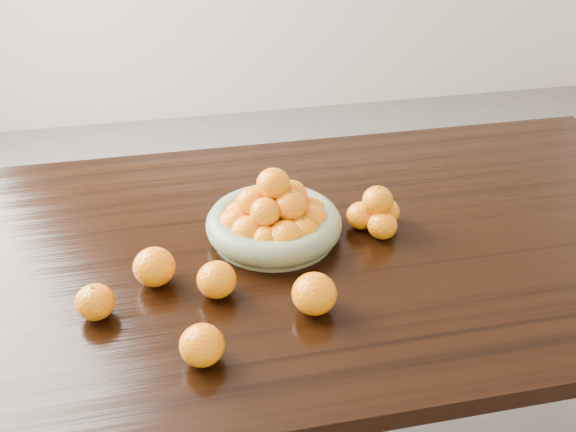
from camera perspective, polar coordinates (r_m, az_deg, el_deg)
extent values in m
cube|color=black|center=(1.42, 0.40, -2.93)|extent=(2.00, 1.00, 0.04)
cube|color=black|center=(2.29, 21.30, -1.64)|extent=(0.08, 0.08, 0.71)
cylinder|color=gray|center=(1.42, -1.24, -1.59)|extent=(0.27, 0.27, 0.01)
torus|color=gray|center=(1.41, -1.25, -0.63)|extent=(0.30, 0.30, 0.06)
ellipsoid|color=orange|center=(1.43, 1.93, 0.40)|extent=(0.07, 0.07, 0.07)
ellipsoid|color=orange|center=(1.45, 0.97, 0.88)|extent=(0.07, 0.07, 0.06)
ellipsoid|color=orange|center=(1.47, -0.54, 1.32)|extent=(0.07, 0.07, 0.06)
ellipsoid|color=orange|center=(1.47, -1.94, 1.19)|extent=(0.07, 0.07, 0.06)
ellipsoid|color=orange|center=(1.45, -3.60, 0.80)|extent=(0.07, 0.07, 0.06)
ellipsoid|color=orange|center=(1.42, -4.33, 0.09)|extent=(0.07, 0.07, 0.06)
ellipsoid|color=orange|center=(1.38, -4.63, -0.70)|extent=(0.08, 0.08, 0.07)
ellipsoid|color=orange|center=(1.36, -3.61, -1.42)|extent=(0.07, 0.07, 0.07)
ellipsoid|color=orange|center=(1.34, -1.97, -2.13)|extent=(0.07, 0.07, 0.06)
ellipsoid|color=orange|center=(1.34, -0.18, -1.88)|extent=(0.08, 0.08, 0.07)
ellipsoid|color=orange|center=(1.35, 1.32, -1.46)|extent=(0.07, 0.07, 0.07)
ellipsoid|color=orange|center=(1.39, 2.05, -0.43)|extent=(0.08, 0.08, 0.07)
ellipsoid|color=orange|center=(1.40, -1.04, -0.32)|extent=(0.07, 0.07, 0.07)
ellipsoid|color=orange|center=(1.40, 0.27, 1.85)|extent=(0.07, 0.07, 0.07)
ellipsoid|color=orange|center=(1.41, -1.72, 2.13)|extent=(0.07, 0.07, 0.06)
ellipsoid|color=orange|center=(1.38, -3.22, 1.25)|extent=(0.07, 0.07, 0.06)
ellipsoid|color=orange|center=(1.34, -2.02, 0.37)|extent=(0.07, 0.07, 0.06)
ellipsoid|color=orange|center=(1.36, 0.21, 0.95)|extent=(0.07, 0.07, 0.07)
ellipsoid|color=orange|center=(1.36, -1.32, 2.89)|extent=(0.07, 0.07, 0.07)
ellipsoid|color=orange|center=(1.42, 8.39, -0.81)|extent=(0.07, 0.07, 0.06)
ellipsoid|color=orange|center=(1.47, 8.63, 0.40)|extent=(0.07, 0.07, 0.06)
ellipsoid|color=orange|center=(1.45, 6.51, 0.05)|extent=(0.07, 0.07, 0.06)
ellipsoid|color=orange|center=(1.43, 7.97, 1.39)|extent=(0.07, 0.07, 0.06)
ellipsoid|color=orange|center=(1.24, -16.77, -7.33)|extent=(0.07, 0.07, 0.07)
ellipsoid|color=orange|center=(1.25, -6.37, -5.65)|extent=(0.08, 0.08, 0.07)
ellipsoid|color=orange|center=(1.20, 2.35, -6.92)|extent=(0.09, 0.09, 0.08)
ellipsoid|color=orange|center=(1.30, -11.80, -4.44)|extent=(0.08, 0.08, 0.08)
ellipsoid|color=orange|center=(1.11, -7.65, -11.31)|extent=(0.08, 0.08, 0.07)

